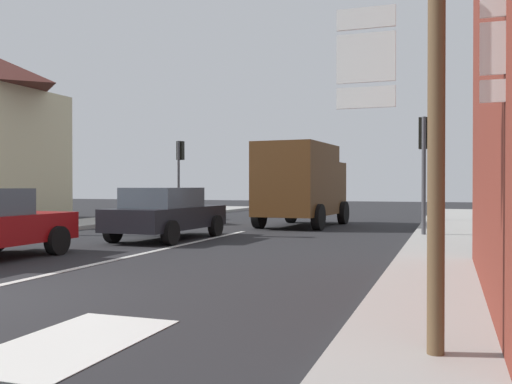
{
  "coord_description": "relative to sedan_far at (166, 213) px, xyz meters",
  "views": [
    {
      "loc": [
        6.47,
        -5.57,
        1.52
      ],
      "look_at": [
        1.67,
        8.43,
        1.36
      ],
      "focal_mm": 39.59,
      "sensor_mm": 36.0,
      "label": 1
    }
  ],
  "objects": [
    {
      "name": "traffic_light_far_left",
      "position": [
        -4.69,
        10.24,
        1.96
      ],
      "size": [
        0.3,
        0.49,
        3.67
      ],
      "color": "#47474C",
      "rests_on": "ground"
    },
    {
      "name": "delivery_truck",
      "position": [
        2.35,
        6.24,
        0.89
      ],
      "size": [
        2.79,
        5.14,
        3.05
      ],
      "color": "#4C2D14",
      "rests_on": "ground"
    },
    {
      "name": "sidewalk_right",
      "position": [
        7.93,
        -0.66,
        -0.69
      ],
      "size": [
        2.69,
        44.0,
        0.14
      ],
      "primitive_type": "cube",
      "color": "#9E9B96",
      "rests_on": "ground"
    },
    {
      "name": "ground_plane",
      "position": [
        1.1,
        1.34,
        -0.76
      ],
      "size": [
        80.0,
        80.0,
        0.0
      ],
      "primitive_type": "plane",
      "color": "#232326"
    },
    {
      "name": "lane_turn_arrow",
      "position": [
        4.12,
        -9.66,
        -0.75
      ],
      "size": [
        1.2,
        2.2,
        0.01
      ],
      "primitive_type": "cube",
      "color": "silver",
      "rests_on": "ground"
    },
    {
      "name": "lane_centre_stripe",
      "position": [
        1.1,
        -2.66,
        -0.75
      ],
      "size": [
        0.16,
        12.0,
        0.01
      ],
      "primitive_type": "cube",
      "color": "silver",
      "rests_on": "ground"
    },
    {
      "name": "traffic_light_far_right",
      "position": [
        6.89,
        9.79,
        1.78
      ],
      "size": [
        0.3,
        0.49,
        3.43
      ],
      "color": "#47474C",
      "rests_on": "ground"
    },
    {
      "name": "traffic_light_near_right",
      "position": [
        6.89,
        2.61,
        1.82
      ],
      "size": [
        0.3,
        0.49,
        3.48
      ],
      "color": "#47474C",
      "rests_on": "ground"
    },
    {
      "name": "sedan_far",
      "position": [
        0.0,
        0.0,
        0.0
      ],
      "size": [
        2.11,
        4.27,
        1.47
      ],
      "color": "black",
      "rests_on": "ground"
    },
    {
      "name": "route_sign_post",
      "position": [
        7.47,
        -9.38,
        1.15
      ],
      "size": [
        1.66,
        0.14,
        3.2
      ],
      "color": "brown",
      "rests_on": "ground"
    }
  ]
}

